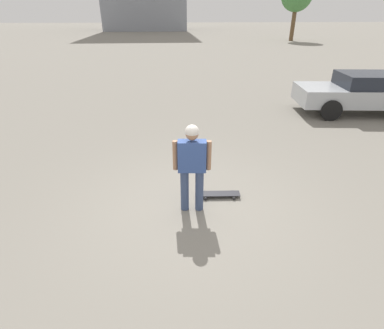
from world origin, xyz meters
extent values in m
plane|color=gray|center=(0.00, 0.00, 0.00)|extent=(220.00, 220.00, 0.00)
cylinder|color=#38476B|center=(-0.01, -0.13, 0.40)|extent=(0.14, 0.14, 0.79)
cylinder|color=#38476B|center=(0.01, 0.13, 0.40)|extent=(0.14, 0.14, 0.79)
cube|color=#334C8C|center=(0.00, 0.00, 1.06)|extent=(0.24, 0.49, 0.54)
cylinder|color=#9E7051|center=(-0.03, -0.28, 1.08)|extent=(0.09, 0.09, 0.52)
cylinder|color=#9E7051|center=(0.03, 0.28, 1.08)|extent=(0.09, 0.09, 0.52)
sphere|color=#9E7051|center=(0.00, 0.00, 1.46)|extent=(0.21, 0.21, 0.21)
sphere|color=silver|center=(0.00, 0.00, 1.50)|extent=(0.22, 0.22, 0.22)
cube|color=#232328|center=(-0.35, 0.56, 0.07)|extent=(0.25, 0.81, 0.01)
cylinder|color=#262628|center=(-0.25, 0.28, 0.03)|extent=(0.03, 0.07, 0.06)
cylinder|color=#262628|center=(-0.48, 0.30, 0.03)|extent=(0.03, 0.07, 0.06)
cylinder|color=#262628|center=(-0.22, 0.82, 0.03)|extent=(0.03, 0.07, 0.06)
cylinder|color=#262628|center=(-0.45, 0.84, 0.03)|extent=(0.03, 0.07, 0.06)
cube|color=#ADB2B7|center=(-5.31, 6.46, 0.63)|extent=(2.24, 4.68, 0.58)
cube|color=#1E232D|center=(-5.30, 6.57, 1.14)|extent=(1.78, 2.19, 0.45)
cylinder|color=black|center=(-4.61, 4.97, 0.34)|extent=(0.28, 0.69, 0.67)
cylinder|color=black|center=(-6.33, 5.17, 0.34)|extent=(0.28, 0.69, 0.67)
cylinder|color=brown|center=(-34.67, 15.40, 1.86)|extent=(0.49, 0.49, 3.72)
camera|label=1|loc=(4.48, -0.39, 3.20)|focal=28.00mm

